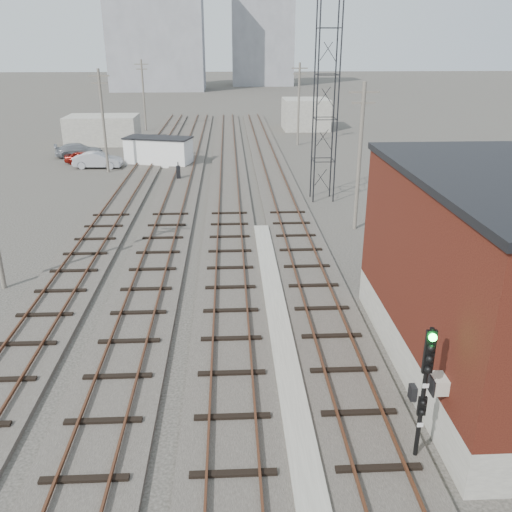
{
  "coord_description": "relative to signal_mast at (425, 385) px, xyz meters",
  "views": [
    {
      "loc": [
        -1.46,
        -4.49,
        11.18
      ],
      "look_at": [
        -0.32,
        18.04,
        2.2
      ],
      "focal_mm": 38.0,
      "sensor_mm": 36.0,
      "label": 1
    }
  ],
  "objects": [
    {
      "name": "utility_pole_left_b",
      "position": [
        -16.2,
        37.51,
        2.24
      ],
      "size": [
        1.8,
        0.24,
        9.0
      ],
      "color": "#595147",
      "rests_on": "ground"
    },
    {
      "name": "track_left",
      "position": [
        -13.2,
        31.51,
        -2.45
      ],
      "size": [
        3.2,
        90.0,
        0.39
      ],
      "color": "#332D28",
      "rests_on": "ground"
    },
    {
      "name": "car_red",
      "position": [
        -19.25,
        41.23,
        -1.94
      ],
      "size": [
        3.84,
        2.09,
        1.24
      ],
      "primitive_type": "imported",
      "rotation": [
        0.0,
        0.0,
        1.39
      ],
      "color": "maroon",
      "rests_on": "ground"
    },
    {
      "name": "ground",
      "position": [
        -3.7,
        52.51,
        -2.56
      ],
      "size": [
        320.0,
        320.0,
        0.0
      ],
      "primitive_type": "plane",
      "color": "#282621",
      "rests_on": "ground"
    },
    {
      "name": "shed_left",
      "position": [
        -19.7,
        52.51,
        -0.96
      ],
      "size": [
        8.0,
        5.0,
        3.2
      ],
      "primitive_type": "cube",
      "color": "gray",
      "rests_on": "ground"
    },
    {
      "name": "car_silver",
      "position": [
        -17.51,
        39.41,
        -1.82
      ],
      "size": [
        4.58,
        1.77,
        1.49
      ],
      "primitive_type": "imported",
      "rotation": [
        0.0,
        0.0,
        1.53
      ],
      "color": "#A7A8AF",
      "rests_on": "ground"
    },
    {
      "name": "platform_curb",
      "position": [
        -3.2,
        6.51,
        -2.43
      ],
      "size": [
        0.9,
        28.0,
        0.26
      ],
      "primitive_type": "cube",
      "color": "gray",
      "rests_on": "ground"
    },
    {
      "name": "track_mid_right",
      "position": [
        -5.2,
        31.51,
        -2.45
      ],
      "size": [
        3.2,
        90.0,
        0.39
      ],
      "color": "#332D28",
      "rests_on": "ground"
    },
    {
      "name": "site_trailer",
      "position": [
        -11.9,
        40.51,
        -1.22
      ],
      "size": [
        6.81,
        4.33,
        2.65
      ],
      "rotation": [
        0.0,
        0.0,
        -0.27
      ],
      "color": "white",
      "rests_on": "ground"
    },
    {
      "name": "track_mid_left",
      "position": [
        -9.2,
        31.51,
        -2.45
      ],
      "size": [
        3.2,
        90.0,
        0.39
      ],
      "color": "#332D28",
      "rests_on": "ground"
    },
    {
      "name": "track_right",
      "position": [
        -1.2,
        31.51,
        -2.45
      ],
      "size": [
        3.2,
        90.0,
        0.39
      ],
      "color": "#332D28",
      "rests_on": "ground"
    },
    {
      "name": "signal_mast",
      "position": [
        0.0,
        0.0,
        0.0
      ],
      "size": [
        0.4,
        0.42,
        4.3
      ],
      "color": "gray",
      "rests_on": "ground"
    },
    {
      "name": "apartment_right",
      "position": [
        4.3,
        142.51,
        10.44
      ],
      "size": [
        16.0,
        12.0,
        26.0
      ],
      "primitive_type": "cube",
      "color": "gray",
      "rests_on": "ground"
    },
    {
      "name": "utility_pole_right_b",
      "position": [
        2.8,
        50.51,
        2.24
      ],
      "size": [
        1.8,
        0.24,
        9.0
      ],
      "color": "#595147",
      "rests_on": "ground"
    },
    {
      "name": "lattice_tower",
      "position": [
        1.8,
        27.51,
        4.94
      ],
      "size": [
        1.6,
        1.6,
        15.0
      ],
      "color": "black",
      "rests_on": "ground"
    },
    {
      "name": "shed_right",
      "position": [
        5.3,
        62.51,
        -0.56
      ],
      "size": [
        6.0,
        6.0,
        4.0
      ],
      "primitive_type": "cube",
      "color": "gray",
      "rests_on": "ground"
    },
    {
      "name": "car_grey",
      "position": [
        -20.64,
        44.87,
        -1.87
      ],
      "size": [
        5.14,
        3.28,
        1.39
      ],
      "primitive_type": "imported",
      "rotation": [
        0.0,
        0.0,
        1.87
      ],
      "color": "gray",
      "rests_on": "ground"
    },
    {
      "name": "apartment_left",
      "position": [
        -21.7,
        127.51,
        12.44
      ],
      "size": [
        22.0,
        14.0,
        30.0
      ],
      "primitive_type": "cube",
      "color": "gray",
      "rests_on": "ground"
    },
    {
      "name": "utility_pole_left_c",
      "position": [
        -16.2,
        62.51,
        2.24
      ],
      "size": [
        1.8,
        0.24,
        9.0
      ],
      "color": "#595147",
      "rests_on": "ground"
    },
    {
      "name": "brick_building",
      "position": [
        3.8,
        4.5,
        1.07
      ],
      "size": [
        6.54,
        12.2,
        7.22
      ],
      "color": "gray",
      "rests_on": "ground"
    },
    {
      "name": "utility_pole_right_a",
      "position": [
        2.8,
        20.51,
        2.24
      ],
      "size": [
        1.8,
        0.24,
        9.0
      ],
      "color": "#595147",
      "rests_on": "ground"
    },
    {
      "name": "switch_stand",
      "position": [
        -9.51,
        33.99,
        -1.86
      ],
      "size": [
        0.39,
        0.39,
        1.49
      ],
      "rotation": [
        0.0,
        0.0,
        0.14
      ],
      "color": "black",
      "rests_on": "ground"
    }
  ]
}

